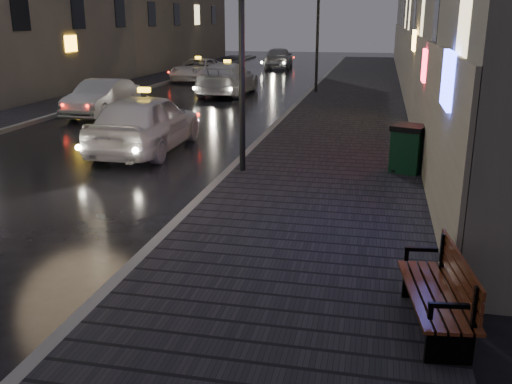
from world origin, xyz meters
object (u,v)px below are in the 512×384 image
lamp_far (318,23)px  taxi_near (146,122)px  trash_bin (408,148)px  car_far (279,58)px  taxi_mid (228,79)px  taxi_far (198,70)px  car_left_mid (102,98)px  lamp_near (242,30)px  bench (443,292)px

lamp_far → taxi_near: (-3.38, -13.91, -2.63)m
lamp_far → trash_bin: size_ratio=4.61×
lamp_far → car_far: bearing=106.9°
taxi_mid → taxi_far: (-3.57, 6.33, -0.13)m
lamp_far → taxi_far: lamp_far is taller
lamp_far → car_left_mid: bearing=-132.9°
lamp_far → taxi_near: 14.56m
lamp_near → lamp_far: 16.00m
lamp_near → lamp_far: size_ratio=1.00×
lamp_near → trash_bin: 4.87m
lamp_near → car_far: 31.58m
bench → taxi_far: bearing=105.9°
lamp_far → trash_bin: (3.95, -15.27, -2.76)m
car_far → taxi_near: bearing=87.8°
lamp_far → car_far: 16.04m
bench → car_left_mid: bearing=121.6°
taxi_far → lamp_near: bearing=-62.3°
taxi_mid → taxi_far: size_ratio=1.15×
lamp_far → car_left_mid: (-7.64, -8.22, -2.79)m
lamp_far → taxi_mid: bearing=-167.8°
lamp_near → taxi_near: 4.76m
lamp_far → car_left_mid: size_ratio=1.24×
taxi_near → taxi_far: 19.83m
lamp_near → taxi_far: size_ratio=1.10×
lamp_far → taxi_mid: (-4.39, -0.95, -2.69)m
taxi_far → taxi_mid: bearing=-53.3°
trash_bin → bench: bearing=-68.3°
trash_bin → taxi_far: bearing=140.8°
taxi_near → car_far: size_ratio=1.05×
lamp_near → taxi_mid: 15.90m
car_left_mid → taxi_far: (-0.31, 13.60, -0.03)m
bench → taxi_near: size_ratio=0.38×
car_far → lamp_far: bearing=102.3°
taxi_mid → car_far: (-0.21, 16.08, 0.02)m
lamp_near → lamp_far: (0.00, 16.00, 0.00)m
car_left_mid → car_far: car_far is taller
bench → lamp_near: bearing=113.8°
taxi_near → car_far: (-1.22, 29.05, -0.04)m
taxi_far → car_far: (3.36, 9.75, 0.15)m
lamp_far → taxi_far: 10.01m
bench → trash_bin: trash_bin is taller
car_far → lamp_near: bearing=93.8°
lamp_near → car_far: size_ratio=1.10×
taxi_far → lamp_far: bearing=-26.8°
lamp_far → bench: bearing=-79.9°
lamp_near → taxi_near: lamp_near is taller
lamp_far → taxi_mid: 5.23m
car_left_mid → taxi_mid: (3.26, 7.27, 0.10)m
lamp_far → taxi_near: bearing=-103.6°
trash_bin → taxi_far: 23.84m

